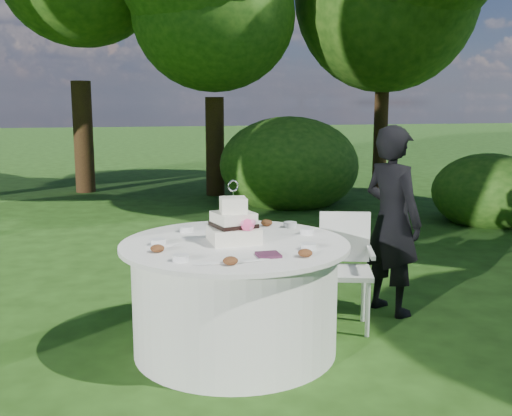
# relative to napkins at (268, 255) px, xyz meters

# --- Properties ---
(ground) EXTENTS (80.00, 80.00, 0.00)m
(ground) POSITION_rel_napkins_xyz_m (-0.12, 0.42, -0.78)
(ground) COLOR #1B380F
(ground) RESTS_ON ground
(napkins) EXTENTS (0.14, 0.14, 0.02)m
(napkins) POSITION_rel_napkins_xyz_m (0.00, 0.00, 0.00)
(napkins) COLOR #461E36
(napkins) RESTS_ON table
(feather_plume) EXTENTS (0.48, 0.07, 0.01)m
(feather_plume) POSITION_rel_napkins_xyz_m (-0.25, -0.09, -0.00)
(feather_plume) COLOR white
(feather_plume) RESTS_ON table
(guest) EXTENTS (0.54, 0.65, 1.54)m
(guest) POSITION_rel_napkins_xyz_m (1.28, 0.85, -0.01)
(guest) COLOR black
(guest) RESTS_ON ground
(table) EXTENTS (1.56, 1.56, 0.77)m
(table) POSITION_rel_napkins_xyz_m (-0.12, 0.42, -0.39)
(table) COLOR white
(table) RESTS_ON ground
(cake) EXTENTS (0.33, 0.34, 0.43)m
(cake) POSITION_rel_napkins_xyz_m (-0.12, 0.44, 0.10)
(cake) COLOR silver
(cake) RESTS_ON table
(chair) EXTENTS (0.50, 0.50, 0.87)m
(chair) POSITION_rel_napkins_xyz_m (0.80, 0.66, -0.26)
(chair) COLOR silver
(chair) RESTS_ON ground
(votives) EXTENTS (1.17, 0.92, 0.04)m
(votives) POSITION_rel_napkins_xyz_m (-0.07, 0.46, 0.01)
(votives) COLOR white
(votives) RESTS_ON table
(petal_cups) EXTENTS (0.98, 1.12, 0.05)m
(petal_cups) POSITION_rel_napkins_xyz_m (-0.12, 0.24, 0.02)
(petal_cups) COLOR #562D16
(petal_cups) RESTS_ON table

